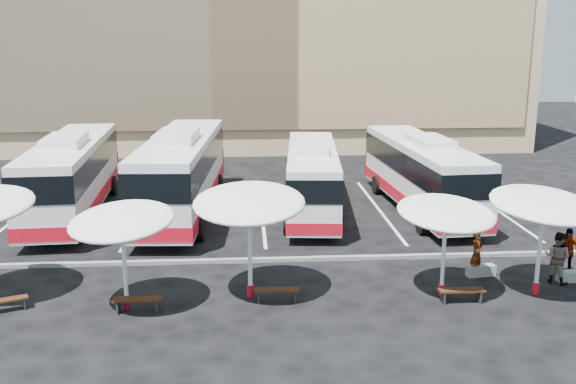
{
  "coord_description": "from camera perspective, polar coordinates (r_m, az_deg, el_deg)",
  "views": [
    {
      "loc": [
        -0.81,
        -23.4,
        8.7
      ],
      "look_at": [
        1.0,
        3.0,
        2.2
      ],
      "focal_mm": 40.0,
      "sensor_mm": 36.0,
      "label": 1
    }
  ],
  "objects": [
    {
      "name": "ground",
      "position": [
        24.98,
        -1.83,
        -6.59
      ],
      "size": [
        120.0,
        120.0,
        0.0
      ],
      "primitive_type": "plane",
      "color": "black",
      "rests_on": "ground"
    },
    {
      "name": "curb_divider",
      "position": [
        25.42,
        -1.87,
        -6.04
      ],
      "size": [
        34.0,
        0.25,
        0.15
      ],
      "primitive_type": "cube",
      "color": "black",
      "rests_on": "ground"
    },
    {
      "name": "bay_lines",
      "position": [
        32.59,
        -2.36,
        -1.68
      ],
      "size": [
        24.15,
        12.0,
        0.01
      ],
      "color": "white",
      "rests_on": "ground"
    },
    {
      "name": "bus_0",
      "position": [
        33.33,
        -18.62,
        1.63
      ],
      "size": [
        3.54,
        13.01,
        4.09
      ],
      "rotation": [
        0.0,
        0.0,
        0.06
      ],
      "color": "white",
      "rests_on": "ground"
    },
    {
      "name": "bus_1",
      "position": [
        32.14,
        -9.41,
        1.93
      ],
      "size": [
        3.76,
        13.64,
        4.28
      ],
      "rotation": [
        0.0,
        0.0,
        -0.06
      ],
      "color": "white",
      "rests_on": "ground"
    },
    {
      "name": "bus_2",
      "position": [
        32.02,
        2.16,
        1.42
      ],
      "size": [
        3.39,
        11.5,
        3.6
      ],
      "rotation": [
        0.0,
        0.0,
        -0.09
      ],
      "color": "white",
      "rests_on": "ground"
    },
    {
      "name": "bus_3",
      "position": [
        33.09,
        11.73,
        1.81
      ],
      "size": [
        3.44,
        12.41,
        3.89
      ],
      "rotation": [
        0.0,
        0.0,
        0.07
      ],
      "color": "white",
      "rests_on": "ground"
    },
    {
      "name": "sunshade_1",
      "position": [
        20.93,
        -14.57,
        -2.54
      ],
      "size": [
        4.43,
        4.45,
        3.5
      ],
      "rotation": [
        0.0,
        0.0,
        -0.42
      ],
      "color": "white",
      "rests_on": "ground"
    },
    {
      "name": "sunshade_2",
      "position": [
        21.13,
        -3.47,
        -1.0
      ],
      "size": [
        4.14,
        4.18,
        3.9
      ],
      "rotation": [
        0.0,
        0.0,
        -0.12
      ],
      "color": "white",
      "rests_on": "ground"
    },
    {
      "name": "sunshade_3",
      "position": [
        21.99,
        13.88,
        -1.85
      ],
      "size": [
        4.12,
        4.15,
        3.44
      ],
      "rotation": [
        0.0,
        0.0,
        0.3
      ],
      "color": "white",
      "rests_on": "ground"
    },
    {
      "name": "sunshade_4",
      "position": [
        23.04,
        21.79,
        -1.09
      ],
      "size": [
        4.61,
        4.64,
        3.73
      ],
      "rotation": [
        0.0,
        0.0,
        0.37
      ],
      "color": "white",
      "rests_on": "ground"
    },
    {
      "name": "wood_bench_0",
      "position": [
        22.86,
        -23.81,
        -8.95
      ],
      "size": [
        1.4,
        0.87,
        0.42
      ],
      "rotation": [
        0.0,
        0.0,
        0.4
      ],
      "color": "black",
      "rests_on": "ground"
    },
    {
      "name": "wood_bench_1",
      "position": [
        21.45,
        -13.23,
        -9.45
      ],
      "size": [
        1.56,
        0.42,
        0.48
      ],
      "rotation": [
        0.0,
        0.0,
        0.0
      ],
      "color": "black",
      "rests_on": "ground"
    },
    {
      "name": "wood_bench_2",
      "position": [
        21.64,
        -1.0,
        -8.88
      ],
      "size": [
        1.52,
        0.43,
        0.46
      ],
      "rotation": [
        0.0,
        0.0,
        -0.02
      ],
      "color": "black",
      "rests_on": "ground"
    },
    {
      "name": "wood_bench_3",
      "position": [
        22.36,
        15.16,
        -8.61
      ],
      "size": [
        1.53,
        0.41,
        0.47
      ],
      "rotation": [
        0.0,
        0.0,
        0.0
      ],
      "color": "black",
      "rests_on": "ground"
    },
    {
      "name": "conc_bench_0",
      "position": [
        24.97,
        16.76,
        -6.71
      ],
      "size": [
        1.12,
        0.52,
        0.4
      ],
      "primitive_type": "cube",
      "rotation": [
        0.0,
        0.0,
        0.16
      ],
      "color": "gray",
      "rests_on": "ground"
    },
    {
      "name": "conc_bench_1",
      "position": [
        25.58,
        23.9,
        -6.85
      ],
      "size": [
        1.1,
        0.49,
        0.4
      ],
      "primitive_type": "cube",
      "rotation": [
        0.0,
        0.0,
        0.13
      ],
      "color": "gray",
      "rests_on": "ground"
    },
    {
      "name": "passenger_0",
      "position": [
        24.74,
        16.46,
        -5.29
      ],
      "size": [
        0.73,
        0.72,
        1.7
      ],
      "primitive_type": "imported",
      "rotation": [
        0.0,
        0.0,
        0.73
      ],
      "color": "black",
      "rests_on": "ground"
    },
    {
      "name": "passenger_1",
      "position": [
        25.0,
        22.88,
        -5.39
      ],
      "size": [
        1.16,
        1.17,
        1.9
      ],
      "primitive_type": "imported",
      "rotation": [
        0.0,
        0.0,
        2.32
      ],
      "color": "black",
      "rests_on": "ground"
    },
    {
      "name": "passenger_2",
      "position": [
        26.0,
        23.55,
        -4.85
      ],
      "size": [
        1.14,
        0.8,
        1.8
      ],
      "primitive_type": "imported",
      "rotation": [
        0.0,
        0.0,
        -0.38
      ],
      "color": "black",
      "rests_on": "ground"
    }
  ]
}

